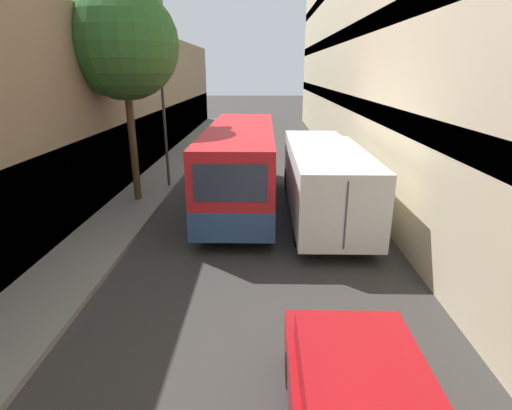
{
  "coord_description": "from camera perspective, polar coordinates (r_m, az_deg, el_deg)",
  "views": [
    {
      "loc": [
        0.29,
        1.22,
        5.09
      ],
      "look_at": [
        0.07,
        11.56,
        1.6
      ],
      "focal_mm": 28.0,
      "sensor_mm": 36.0,
      "label": 1
    }
  ],
  "objects": [
    {
      "name": "car_hatchback",
      "position": [
        6.3,
        14.48,
        -25.67
      ],
      "size": [
        1.88,
        3.86,
        1.47
      ],
      "color": "#9E0F14",
      "rests_on": "ground_plane"
    },
    {
      "name": "street_lamp",
      "position": [
        17.89,
        -13.5,
        18.98
      ],
      "size": [
        0.36,
        0.8,
        7.62
      ],
      "color": "#38383D",
      "rests_on": "sidewalk_left"
    },
    {
      "name": "building_left_shopfront",
      "position": [
        15.68,
        -26.86,
        10.05
      ],
      "size": [
        2.4,
        60.0,
        7.21
      ],
      "color": "#847056",
      "rests_on": "ground_plane"
    },
    {
      "name": "box_truck",
      "position": [
        14.67,
        9.52,
        4.11
      ],
      "size": [
        2.41,
        8.79,
        2.6
      ],
      "color": "silver",
      "rests_on": "ground_plane"
    },
    {
      "name": "bus",
      "position": [
        15.7,
        -2.19,
        5.87
      ],
      "size": [
        2.5,
        9.8,
        3.05
      ],
      "color": "red",
      "rests_on": "ground_plane"
    },
    {
      "name": "sidewalk_left",
      "position": [
        15.53,
        -18.11,
        -1.15
      ],
      "size": [
        2.1,
        60.0,
        0.15
      ],
      "color": "gray",
      "rests_on": "ground_plane"
    },
    {
      "name": "ground_plane",
      "position": [
        14.69,
        -0.0,
        -1.62
      ],
      "size": [
        150.0,
        150.0,
        0.0
      ],
      "primitive_type": "plane",
      "color": "#33302D"
    },
    {
      "name": "panel_van",
      "position": [
        25.78,
        -3.84,
        9.7
      ],
      "size": [
        1.85,
        4.53,
        1.97
      ],
      "color": "#BCBCC1",
      "rests_on": "ground_plane"
    },
    {
      "name": "street_tree_left",
      "position": [
        16.21,
        -18.45,
        20.96
      ],
      "size": [
        4.0,
        4.0,
        7.86
      ],
      "color": "#4C3823",
      "rests_on": "sidewalk_left"
    }
  ]
}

